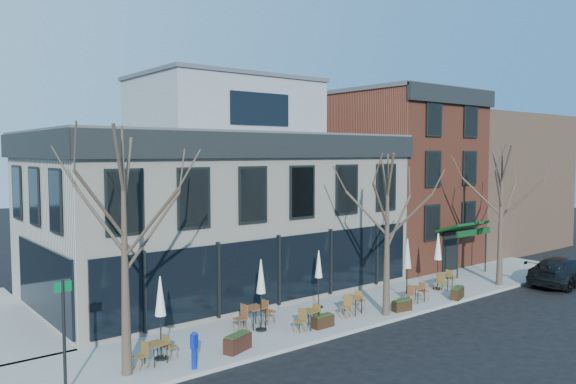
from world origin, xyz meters
TOP-DOWN VIEW (x-y plane):
  - ground at (0.00, 0.00)m, footprint 120.00×120.00m
  - sidewalk_front at (3.25, -2.15)m, footprint 33.50×4.70m
  - corner_building at (0.07, 5.07)m, footprint 18.39×10.39m
  - red_brick_building at (13.00, 4.98)m, footprint 8.20×11.78m
  - bg_building at (23.00, 6.00)m, footprint 12.00×12.00m
  - tree_corner at (-8.49, -3.20)m, footprint 3.93×3.98m
  - tree_mid at (3.01, -3.90)m, footprint 3.50×3.55m
  - tree_right at (12.01, -3.90)m, footprint 3.72×3.77m
  - sign_pole at (-10.50, -3.50)m, footprint 0.50×0.10m
  - parked_sedan at (15.33, -5.84)m, footprint 5.39×2.25m
  - call_box at (-6.59, -4.13)m, footprint 0.26×0.25m
  - cafe_set_0 at (-7.38, -2.93)m, footprint 1.67×0.77m
  - cafe_set_1 at (-2.53, -1.79)m, footprint 2.00×0.84m
  - cafe_set_2 at (-0.85, -3.25)m, footprint 1.75×0.81m
  - cafe_set_3 at (1.98, -2.88)m, footprint 1.80×0.91m
  - cafe_set_4 at (5.77, -3.36)m, footprint 1.64×0.68m
  - cafe_set_5 at (9.00, -2.61)m, footprint 1.77×0.80m
  - umbrella_0 at (-7.05, -2.65)m, footprint 0.46×0.46m
  - umbrella_1 at (-2.55, -2.26)m, footprint 0.46×0.46m
  - umbrella_2 at (1.45, -1.19)m, footprint 0.42×0.42m
  - umbrella_3 at (5.58, -2.91)m, footprint 0.48×0.48m
  - umbrella_4 at (8.59, -2.44)m, footprint 0.47×0.47m
  - planter_0 at (-4.56, -3.63)m, footprint 1.22×0.81m
  - planter_1 at (-0.34, -3.50)m, footprint 0.96×0.41m
  - planter_2 at (4.02, -3.92)m, footprint 0.96×0.50m
  - planter_3 at (7.80, -4.20)m, footprint 1.11×0.74m

SIDE VIEW (x-z plane):
  - ground at x=0.00m, z-range 0.00..0.00m
  - sidewalk_front at x=3.25m, z-range 0.00..0.15m
  - planter_2 at x=4.02m, z-range 0.15..0.66m
  - planter_1 at x=-0.34m, z-range 0.15..0.68m
  - planter_3 at x=7.80m, z-range 0.15..0.72m
  - planter_0 at x=-4.56m, z-range 0.15..0.78m
  - cafe_set_0 at x=-7.38m, z-range 0.16..1.02m
  - cafe_set_4 at x=5.77m, z-range 0.16..1.02m
  - cafe_set_2 at x=-0.85m, z-range 0.16..1.06m
  - cafe_set_5 at x=9.00m, z-range 0.16..1.07m
  - cafe_set_3 at x=1.98m, z-range 0.16..1.09m
  - cafe_set_1 at x=-2.53m, z-range 0.16..1.21m
  - parked_sedan at x=15.33m, z-range 0.00..1.56m
  - call_box at x=-6.59m, z-range 0.19..1.46m
  - umbrella_2 at x=1.45m, z-range 0.69..3.34m
  - sign_pole at x=-10.50m, z-range 0.37..3.77m
  - umbrella_1 at x=-2.55m, z-range 0.74..3.61m
  - umbrella_0 at x=-7.05m, z-range 0.74..3.63m
  - umbrella_4 at x=8.59m, z-range 0.76..3.70m
  - umbrella_3 at x=5.58m, z-range 0.77..3.76m
  - tree_mid at x=3.01m, z-range 0.27..7.31m
  - tree_right at x=12.01m, z-range 0.28..7.76m
  - tree_corner at x=-8.49m, z-range 0.29..8.21m
  - corner_building at x=0.07m, z-range -0.83..10.27m
  - bg_building at x=23.00m, z-range 0.00..10.00m
  - red_brick_building at x=13.00m, z-range 0.05..11.22m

